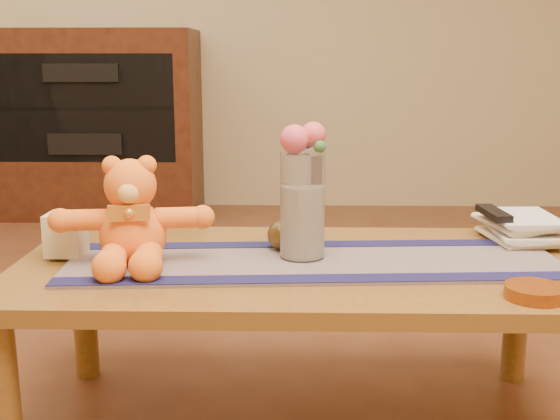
{
  "coord_description": "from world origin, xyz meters",
  "views": [
    {
      "loc": [
        -0.01,
        -1.64,
        0.94
      ],
      "look_at": [
        -0.05,
        0.0,
        0.58
      ],
      "focal_mm": 44.33,
      "sensor_mm": 36.0,
      "label": 1
    }
  ],
  "objects_px": {
    "glass_vase": "(302,206)",
    "bronze_ball": "(282,235)",
    "teddy_bear": "(132,213)",
    "pillar_candle": "(66,234)",
    "tv_remote": "(494,213)",
    "amber_dish": "(535,292)",
    "book_bottom": "(490,239)"
  },
  "relations": [
    {
      "from": "glass_vase",
      "to": "bronze_ball",
      "type": "distance_m",
      "value": 0.12
    },
    {
      "from": "teddy_bear",
      "to": "glass_vase",
      "type": "relative_size",
      "value": 1.39
    },
    {
      "from": "pillar_candle",
      "to": "tv_remote",
      "type": "bearing_deg",
      "value": 7.95
    },
    {
      "from": "tv_remote",
      "to": "amber_dish",
      "type": "bearing_deg",
      "value": -99.37
    },
    {
      "from": "pillar_candle",
      "to": "book_bottom",
      "type": "distance_m",
      "value": 1.12
    },
    {
      "from": "teddy_bear",
      "to": "tv_remote",
      "type": "xyz_separation_m",
      "value": [
        0.92,
        0.22,
        -0.05
      ]
    },
    {
      "from": "pillar_candle",
      "to": "book_bottom",
      "type": "height_order",
      "value": "pillar_candle"
    },
    {
      "from": "teddy_bear",
      "to": "book_bottom",
      "type": "height_order",
      "value": "teddy_bear"
    },
    {
      "from": "tv_remote",
      "to": "amber_dish",
      "type": "distance_m",
      "value": 0.44
    },
    {
      "from": "book_bottom",
      "to": "tv_remote",
      "type": "height_order",
      "value": "tv_remote"
    },
    {
      "from": "pillar_candle",
      "to": "glass_vase",
      "type": "bearing_deg",
      "value": -1.03
    },
    {
      "from": "glass_vase",
      "to": "book_bottom",
      "type": "xyz_separation_m",
      "value": [
        0.51,
        0.18,
        -0.13
      ]
    },
    {
      "from": "glass_vase",
      "to": "pillar_candle",
      "type": "bearing_deg",
      "value": 178.97
    },
    {
      "from": "teddy_bear",
      "to": "book_bottom",
      "type": "xyz_separation_m",
      "value": [
        0.92,
        0.23,
        -0.12
      ]
    },
    {
      "from": "bronze_ball",
      "to": "amber_dish",
      "type": "height_order",
      "value": "bronze_ball"
    },
    {
      "from": "pillar_candle",
      "to": "book_bottom",
      "type": "xyz_separation_m",
      "value": [
        1.11,
        0.16,
        -0.05
      ]
    },
    {
      "from": "glass_vase",
      "to": "bronze_ball",
      "type": "relative_size",
      "value": 3.36
    },
    {
      "from": "book_bottom",
      "to": "amber_dish",
      "type": "xyz_separation_m",
      "value": [
        -0.03,
        -0.45,
        0.0
      ]
    },
    {
      "from": "bronze_ball",
      "to": "tv_remote",
      "type": "distance_m",
      "value": 0.58
    },
    {
      "from": "glass_vase",
      "to": "bronze_ball",
      "type": "bearing_deg",
      "value": 127.66
    },
    {
      "from": "glass_vase",
      "to": "amber_dish",
      "type": "bearing_deg",
      "value": -29.21
    },
    {
      "from": "bronze_ball",
      "to": "amber_dish",
      "type": "xyz_separation_m",
      "value": [
        0.53,
        -0.34,
        -0.03
      ]
    },
    {
      "from": "teddy_bear",
      "to": "amber_dish",
      "type": "distance_m",
      "value": 0.92
    },
    {
      "from": "glass_vase",
      "to": "tv_remote",
      "type": "height_order",
      "value": "glass_vase"
    },
    {
      "from": "bronze_ball",
      "to": "glass_vase",
      "type": "bearing_deg",
      "value": -52.34
    },
    {
      "from": "teddy_bear",
      "to": "bronze_ball",
      "type": "relative_size",
      "value": 4.68
    },
    {
      "from": "glass_vase",
      "to": "teddy_bear",
      "type": "bearing_deg",
      "value": -172.65
    },
    {
      "from": "pillar_candle",
      "to": "amber_dish",
      "type": "xyz_separation_m",
      "value": [
        1.08,
        -0.28,
        -0.05
      ]
    },
    {
      "from": "glass_vase",
      "to": "amber_dish",
      "type": "xyz_separation_m",
      "value": [
        0.48,
        -0.27,
        -0.12
      ]
    },
    {
      "from": "teddy_bear",
      "to": "bronze_ball",
      "type": "distance_m",
      "value": 0.39
    },
    {
      "from": "bronze_ball",
      "to": "tv_remote",
      "type": "bearing_deg",
      "value": 10.03
    },
    {
      "from": "amber_dish",
      "to": "tv_remote",
      "type": "bearing_deg",
      "value": 85.84
    }
  ]
}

